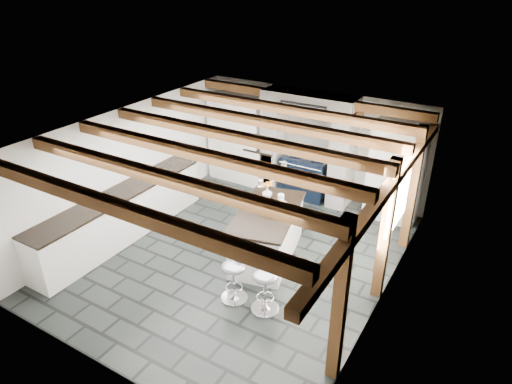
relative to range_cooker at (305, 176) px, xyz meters
The scene contains 6 objects.
ground 2.72m from the range_cooker, 90.00° to the right, with size 6.00×6.00×0.00m, color black.
room_shell 1.52m from the range_cooker, 115.80° to the right, with size 6.00×6.03×6.00m.
range_cooker is the anchor object (origin of this frame).
kitchen_island 2.48m from the range_cooker, 80.15° to the right, with size 1.34×1.98×1.20m.
bar_stool_near 3.84m from the range_cooker, 73.43° to the right, with size 0.51×0.51×0.79m.
bar_stool_far 3.75m from the range_cooker, 81.18° to the right, with size 0.50×0.50×0.77m.
Camera 1 is at (3.69, -5.63, 4.67)m, focal length 32.00 mm.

